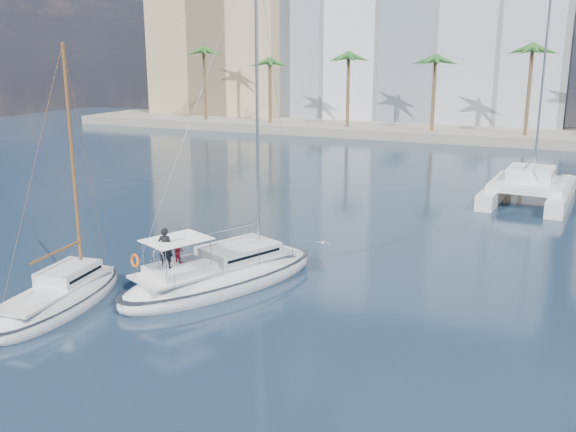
% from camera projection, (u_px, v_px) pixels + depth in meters
% --- Properties ---
extents(ground, '(160.00, 160.00, 0.00)m').
position_uv_depth(ground, '(300.00, 303.00, 28.64)').
color(ground, black).
rests_on(ground, ground).
extents(quay, '(120.00, 14.00, 1.20)m').
position_uv_depth(quay, '(485.00, 134.00, 82.43)').
color(quay, gray).
rests_on(quay, ground).
extents(building_modern, '(42.00, 16.00, 28.00)m').
position_uv_depth(building_modern, '(419.00, 30.00, 94.45)').
color(building_modern, silver).
rests_on(building_modern, ground).
extents(building_tan_left, '(22.00, 14.00, 22.00)m').
position_uv_depth(building_tan_left, '(228.00, 51.00, 103.52)').
color(building_tan_left, tan).
rests_on(building_tan_left, ground).
extents(palm_left, '(3.60, 3.60, 12.30)m').
position_uv_depth(palm_left, '(236.00, 56.00, 89.92)').
color(palm_left, brown).
rests_on(palm_left, ground).
extents(palm_centre, '(3.60, 3.60, 12.30)m').
position_uv_depth(palm_centre, '(487.00, 57.00, 76.49)').
color(palm_centre, brown).
rests_on(palm_centre, ground).
extents(main_sloop, '(7.64, 11.61, 16.50)m').
position_uv_depth(main_sloop, '(222.00, 276.00, 30.60)').
color(main_sloop, silver).
rests_on(main_sloop, ground).
extents(small_sloop, '(3.63, 8.59, 11.97)m').
position_uv_depth(small_sloop, '(60.00, 299.00, 27.96)').
color(small_sloop, silver).
rests_on(small_sloop, ground).
extents(catamaran, '(6.49, 11.92, 16.95)m').
position_uv_depth(catamaran, '(530.00, 185.00, 48.39)').
color(catamaran, silver).
rests_on(catamaran, ground).
extents(seagull, '(0.95, 0.41, 0.18)m').
position_uv_depth(seagull, '(323.00, 243.00, 34.89)').
color(seagull, silver).
rests_on(seagull, ground).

